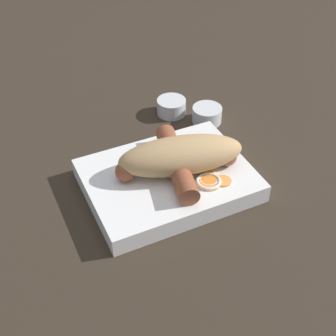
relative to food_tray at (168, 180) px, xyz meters
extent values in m
plane|color=#33281E|center=(0.00, 0.00, -0.02)|extent=(3.00, 3.00, 0.00)
cube|color=white|center=(0.00, 0.00, 0.00)|extent=(0.25, 0.19, 0.03)
ellipsoid|color=tan|center=(-0.02, 0.00, 0.04)|extent=(0.21, 0.11, 0.06)
cylinder|color=brown|center=(-0.01, 0.00, 0.03)|extent=(0.07, 0.16, 0.03)
sphere|color=brown|center=(0.06, -0.01, 0.03)|extent=(0.03, 0.03, 0.03)
sphere|color=brown|center=(-0.09, 0.02, 0.03)|extent=(0.03, 0.03, 0.03)
cylinder|color=#F99E4C|center=(-0.07, 0.05, 0.02)|extent=(0.03, 0.03, 0.00)
cylinder|color=orange|center=(-0.05, 0.05, 0.02)|extent=(0.04, 0.04, 0.00)
cylinder|color=#F99E4C|center=(-0.06, 0.02, 0.02)|extent=(0.02, 0.02, 0.00)
cylinder|color=orange|center=(-0.05, 0.05, 0.02)|extent=(0.04, 0.04, 0.00)
torus|color=silver|center=(-0.05, 0.04, 0.02)|extent=(0.03, 0.03, 0.00)
torus|color=silver|center=(-0.05, 0.05, 0.02)|extent=(0.04, 0.04, 0.01)
cylinder|color=silver|center=(-0.14, -0.13, 0.00)|extent=(0.06, 0.06, 0.03)
cylinder|color=maroon|center=(-0.14, -0.13, -0.01)|extent=(0.05, 0.05, 0.01)
cylinder|color=silver|center=(-0.10, -0.19, 0.00)|extent=(0.06, 0.06, 0.03)
cylinder|color=gold|center=(-0.10, -0.19, -0.01)|extent=(0.05, 0.05, 0.01)
camera|label=1|loc=(0.23, 0.49, 0.49)|focal=50.00mm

